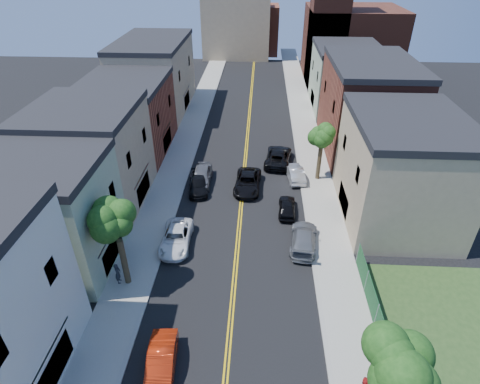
# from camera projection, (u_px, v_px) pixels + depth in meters

# --- Properties ---
(sidewalk_left) EXTENTS (3.20, 100.00, 0.15)m
(sidewalk_left) POSITION_uv_depth(u_px,v_px,m) (187.00, 136.00, 50.94)
(sidewalk_left) COLOR gray
(sidewalk_left) RESTS_ON ground
(sidewalk_right) EXTENTS (3.20, 100.00, 0.15)m
(sidewalk_right) POSITION_uv_depth(u_px,v_px,m) (308.00, 139.00, 50.22)
(sidewalk_right) COLOR gray
(sidewalk_right) RESTS_ON ground
(curb_left) EXTENTS (0.30, 100.00, 0.15)m
(curb_left) POSITION_uv_depth(u_px,v_px,m) (200.00, 136.00, 50.86)
(curb_left) COLOR gray
(curb_left) RESTS_ON ground
(curb_right) EXTENTS (0.30, 100.00, 0.15)m
(curb_right) POSITION_uv_depth(u_px,v_px,m) (295.00, 139.00, 50.30)
(curb_right) COLOR gray
(curb_right) RESTS_ON ground
(bldg_left_palegrn) EXTENTS (9.00, 8.00, 8.50)m
(bldg_left_palegrn) POSITION_uv_depth(u_px,v_px,m) (47.00, 219.00, 28.81)
(bldg_left_palegrn) COLOR gray
(bldg_left_palegrn) RESTS_ON ground
(bldg_left_tan_near) EXTENTS (9.00, 10.00, 9.00)m
(bldg_left_tan_near) POSITION_uv_depth(u_px,v_px,m) (91.00, 159.00, 36.23)
(bldg_left_tan_near) COLOR #998466
(bldg_left_tan_near) RESTS_ON ground
(bldg_left_brick) EXTENTS (9.00, 12.00, 8.00)m
(bldg_left_brick) POSITION_uv_depth(u_px,v_px,m) (127.00, 119.00, 45.73)
(bldg_left_brick) COLOR brown
(bldg_left_brick) RESTS_ON ground
(bldg_left_tan_far) EXTENTS (9.00, 16.00, 9.50)m
(bldg_left_tan_far) POSITION_uv_depth(u_px,v_px,m) (155.00, 77.00, 57.07)
(bldg_left_tan_far) COLOR #998466
(bldg_left_tan_far) RESTS_ON ground
(bldg_right_tan) EXTENTS (9.00, 12.00, 9.00)m
(bldg_right_tan) POSITION_uv_depth(u_px,v_px,m) (400.00, 172.00, 34.12)
(bldg_right_tan) COLOR #998466
(bldg_right_tan) RESTS_ON ground
(bldg_right_brick) EXTENTS (9.00, 14.00, 10.00)m
(bldg_right_brick) POSITION_uv_depth(u_px,v_px,m) (366.00, 109.00, 45.60)
(bldg_right_brick) COLOR brown
(bldg_right_brick) RESTS_ON ground
(bldg_right_palegrn) EXTENTS (9.00, 12.00, 8.50)m
(bldg_right_palegrn) POSITION_uv_depth(u_px,v_px,m) (345.00, 80.00, 57.75)
(bldg_right_palegrn) COLOR gray
(bldg_right_palegrn) RESTS_ON ground
(church) EXTENTS (16.20, 14.20, 22.60)m
(church) POSITION_uv_depth(u_px,v_px,m) (346.00, 38.00, 68.66)
(church) COLOR #4C2319
(church) RESTS_ON ground
(backdrop_left) EXTENTS (14.00, 8.00, 12.00)m
(backdrop_left) POSITION_uv_depth(u_px,v_px,m) (236.00, 28.00, 82.79)
(backdrop_left) COLOR #998466
(backdrop_left) RESTS_ON ground
(backdrop_center) EXTENTS (10.00, 8.00, 10.00)m
(backdrop_center) POSITION_uv_depth(u_px,v_px,m) (255.00, 30.00, 86.50)
(backdrop_center) COLOR brown
(backdrop_center) RESTS_ON ground
(fence_right) EXTENTS (0.04, 15.00, 1.90)m
(fence_right) POSITION_uv_depth(u_px,v_px,m) (382.00, 335.00, 24.00)
(fence_right) COLOR #143F1E
(fence_right) RESTS_ON sidewalk_right
(corner_lot) EXTENTS (12.00, 15.00, 0.02)m
(corner_lot) POSITION_uv_depth(u_px,v_px,m) (476.00, 351.00, 24.32)
(corner_lot) COLOR #233F19
(corner_lot) RESTS_ON ground
(tree_left_mid) EXTENTS (5.20, 5.20, 9.29)m
(tree_left_mid) POSITION_uv_depth(u_px,v_px,m) (114.00, 212.00, 25.60)
(tree_left_mid) COLOR #382C1C
(tree_left_mid) RESTS_ON sidewalk_left
(tree_right_corner) EXTENTS (5.80, 5.80, 10.35)m
(tree_right_corner) POSITION_uv_depth(u_px,v_px,m) (407.00, 350.00, 16.10)
(tree_right_corner) COLOR #382C1C
(tree_right_corner) RESTS_ON sidewalk_right
(tree_right_far) EXTENTS (4.40, 4.40, 8.03)m
(tree_right_far) POSITION_uv_depth(u_px,v_px,m) (323.00, 130.00, 38.75)
(tree_right_far) COLOR #382C1C
(tree_right_far) RESTS_ON sidewalk_right
(red_sedan) EXTENTS (1.95, 4.61, 1.48)m
(red_sedan) POSITION_uv_depth(u_px,v_px,m) (161.00, 363.00, 22.80)
(red_sedan) COLOR red
(red_sedan) RESTS_ON ground
(white_pickup) EXTENTS (2.50, 5.22, 1.44)m
(white_pickup) POSITION_uv_depth(u_px,v_px,m) (176.00, 238.00, 32.47)
(white_pickup) COLOR white
(white_pickup) RESTS_ON ground
(grey_car_left) EXTENTS (2.07, 5.02, 1.70)m
(grey_car_left) POSITION_uv_depth(u_px,v_px,m) (202.00, 176.00, 40.76)
(grey_car_left) COLOR #55575D
(grey_car_left) RESTS_ON ground
(black_car_left) EXTENTS (2.49, 4.91, 1.37)m
(black_car_left) POSITION_uv_depth(u_px,v_px,m) (199.00, 184.00, 39.72)
(black_car_left) COLOR black
(black_car_left) RESTS_ON ground
(grey_car_right) EXTENTS (2.76, 5.40, 1.50)m
(grey_car_right) POSITION_uv_depth(u_px,v_px,m) (304.00, 238.00, 32.36)
(grey_car_right) COLOR slate
(grey_car_right) RESTS_ON ground
(black_car_right) EXTENTS (1.79, 3.98, 1.33)m
(black_car_right) POSITION_uv_depth(u_px,v_px,m) (287.00, 207.00, 36.37)
(black_car_right) COLOR black
(black_car_right) RESTS_ON ground
(silver_car_right) EXTENTS (2.10, 4.56, 1.45)m
(silver_car_right) POSITION_uv_depth(u_px,v_px,m) (295.00, 173.00, 41.54)
(silver_car_right) COLOR #ADAFB5
(silver_car_right) RESTS_ON ground
(dark_car_right_far) EXTENTS (3.49, 6.22, 1.64)m
(dark_car_right_far) POSITION_uv_depth(u_px,v_px,m) (278.00, 156.00, 44.57)
(dark_car_right_far) COLOR black
(dark_car_right_far) RESTS_ON ground
(black_suv_lane) EXTENTS (2.83, 5.63, 1.53)m
(black_suv_lane) POSITION_uv_depth(u_px,v_px,m) (248.00, 182.00, 39.90)
(black_suv_lane) COLOR black
(black_suv_lane) RESTS_ON ground
(pedestrian_left) EXTENTS (0.50, 0.69, 1.74)m
(pedestrian_left) POSITION_uv_depth(u_px,v_px,m) (118.00, 273.00, 28.59)
(pedestrian_left) COLOR #292A32
(pedestrian_left) RESTS_ON sidewalk_left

